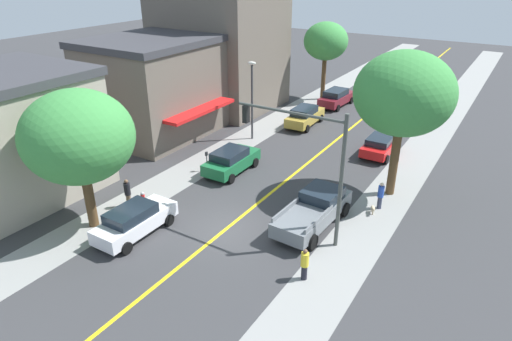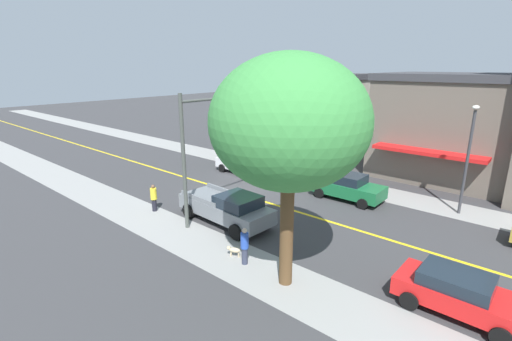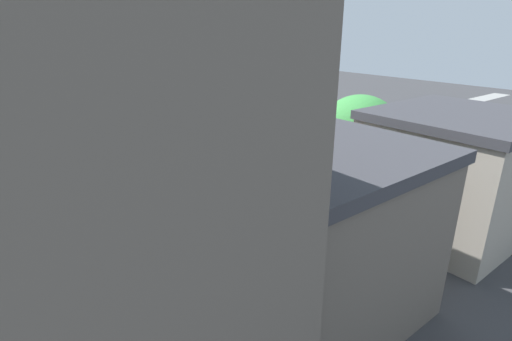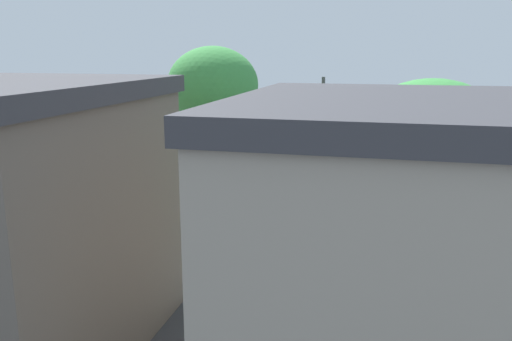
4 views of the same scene
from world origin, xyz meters
TOP-DOWN VIEW (x-y plane):
  - ground_plane at (0.00, 0.00)m, footprint 140.00×140.00m
  - sidewalk_left at (-6.28, 0.00)m, footprint 2.86×126.00m
  - sidewalk_right at (6.28, 0.00)m, footprint 2.86×126.00m
  - road_centerline_stripe at (0.00, 0.00)m, footprint 0.20×126.00m
  - tan_rowhouse at (-13.36, -3.27)m, footprint 8.53×9.15m
  - brick_apartment_block at (-13.34, 9.13)m, footprint 9.54×9.58m
  - corner_shop_building at (-13.36, 18.23)m, footprint 10.52×9.36m
  - street_tree_left_near at (6.22, 8.62)m, footprint 5.59×5.59m
  - street_tree_left_far at (-6.30, -3.38)m, footprint 5.52×5.52m
  - fire_hydrant at (-5.58, -0.41)m, footprint 0.44×0.24m
  - parking_meter at (-5.26, 5.27)m, footprint 0.12×0.18m
  - traffic_light_mast at (3.79, 1.74)m, footprint 5.78×0.32m
  - street_lamp at (-5.88, 11.98)m, footprint 0.70×0.36m
  - red_sedan_right_curb at (3.80, 14.12)m, footprint 2.02×4.10m
  - gold_sedan_left_curb at (-3.69, 16.98)m, footprint 2.14×4.73m
  - white_sedan_left_curb at (-3.71, -2.83)m, footprint 1.98×4.61m
  - green_sedan_left_curb at (-3.77, 6.01)m, footprint 2.13×4.43m
  - grey_pickup_truck at (3.75, 2.95)m, footprint 2.51×5.72m
  - pedestrian_blue_shirt at (6.23, 6.48)m, footprint 0.34×0.34m
  - pedestrian_yellow_shirt at (5.33, -1.46)m, footprint 0.36×0.36m
  - pedestrian_black_shirt at (-6.13, -0.99)m, footprint 0.36×0.36m
  - small_dog at (6.11, 5.70)m, footprint 0.42×0.63m

SIDE VIEW (x-z plane):
  - ground_plane at x=0.00m, z-range 0.00..0.00m
  - road_centerline_stripe at x=0.00m, z-range 0.00..0.00m
  - sidewalk_left at x=-6.28m, z-range 0.00..0.01m
  - sidewalk_right at x=6.28m, z-range 0.00..0.01m
  - small_dog at x=6.11m, z-range 0.08..0.56m
  - fire_hydrant at x=-5.58m, z-range 0.00..0.86m
  - red_sedan_right_curb at x=3.80m, z-range 0.04..1.48m
  - pedestrian_yellow_shirt at x=5.33m, z-range 0.04..1.63m
  - white_sedan_left_curb at x=-3.71m, z-range 0.03..1.65m
  - green_sedan_left_curb at x=-3.77m, z-range 0.03..1.66m
  - gold_sedan_left_curb at x=-3.69m, z-range 0.03..1.68m
  - pedestrian_blue_shirt at x=6.23m, z-range 0.04..1.68m
  - grey_pickup_truck at x=3.75m, z-range 0.02..1.78m
  - parking_meter at x=-5.26m, z-range 0.22..1.61m
  - pedestrian_black_shirt at x=-6.13m, z-range 0.05..1.81m
  - tan_rowhouse at x=-13.36m, z-range 0.02..7.41m
  - brick_apartment_block at x=-13.34m, z-range 0.01..7.61m
  - street_lamp at x=-5.88m, z-range 0.75..6.88m
  - traffic_light_mast at x=3.79m, z-range 1.21..8.10m
  - street_tree_left_far at x=-6.30m, z-range 1.36..8.82m
  - street_tree_left_near at x=6.22m, z-range 1.91..10.55m
  - corner_shop_building at x=-13.36m, z-range 0.02..13.87m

